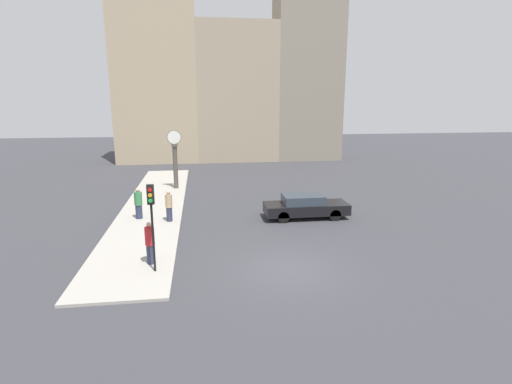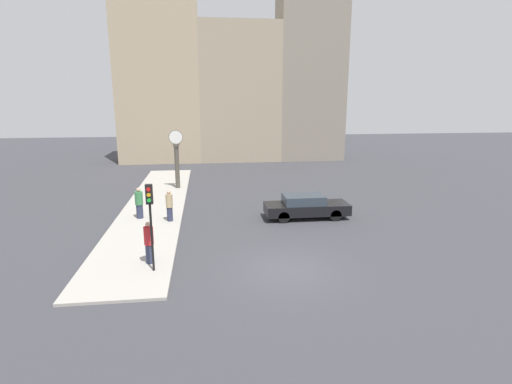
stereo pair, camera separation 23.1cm
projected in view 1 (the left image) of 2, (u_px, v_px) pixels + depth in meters
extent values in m
plane|color=#38383D|center=(288.00, 269.00, 16.14)|extent=(120.00, 120.00, 0.00)
cube|color=#A39E93|center=(154.00, 206.00, 25.46)|extent=(3.69, 25.13, 0.11)
cube|color=tan|center=(156.00, 81.00, 42.22)|extent=(8.53, 5.00, 17.02)
cube|color=gray|center=(237.00, 93.00, 43.64)|extent=(8.64, 5.00, 14.54)
cube|color=gray|center=(307.00, 74.00, 44.22)|extent=(7.09, 5.00, 18.70)
cube|color=black|center=(306.00, 208.00, 22.98)|extent=(4.80, 1.74, 0.59)
cube|color=#2D3842|center=(303.00, 199.00, 22.83)|extent=(2.30, 1.57, 0.50)
cylinder|color=black|center=(327.00, 208.00, 23.97)|extent=(0.65, 0.22, 0.65)
cylinder|color=black|center=(335.00, 215.00, 22.50)|extent=(0.65, 0.22, 0.65)
cylinder|color=black|center=(278.00, 210.00, 23.57)|extent=(0.65, 0.22, 0.65)
cylinder|color=black|center=(283.00, 217.00, 22.10)|extent=(0.65, 0.22, 0.65)
cylinder|color=black|center=(153.00, 238.00, 15.39)|extent=(0.09, 0.09, 2.72)
cube|color=black|center=(150.00, 194.00, 15.00)|extent=(0.26, 0.20, 0.76)
cylinder|color=red|center=(150.00, 190.00, 14.83)|extent=(0.15, 0.04, 0.15)
cylinder|color=orange|center=(150.00, 195.00, 14.88)|extent=(0.15, 0.04, 0.15)
cylinder|color=green|center=(150.00, 201.00, 14.93)|extent=(0.15, 0.04, 0.15)
cylinder|color=#4C473D|center=(175.00, 167.00, 29.91)|extent=(0.33, 0.33, 3.15)
cube|color=#4C473D|center=(174.00, 145.00, 29.53)|extent=(0.44, 0.44, 0.20)
cylinder|color=#4C473D|center=(174.00, 137.00, 29.39)|extent=(1.04, 0.04, 1.04)
cylinder|color=white|center=(174.00, 137.00, 29.39)|extent=(0.97, 0.06, 0.97)
cylinder|color=#2D334C|center=(139.00, 212.00, 22.50)|extent=(0.37, 0.37, 0.80)
cylinder|color=#387A47|center=(138.00, 198.00, 22.33)|extent=(0.44, 0.44, 0.74)
sphere|color=tan|center=(137.00, 190.00, 22.21)|extent=(0.22, 0.22, 0.22)
cylinder|color=#2D334C|center=(151.00, 254.00, 16.34)|extent=(0.33, 0.33, 0.81)
cylinder|color=red|center=(150.00, 236.00, 16.16)|extent=(0.39, 0.39, 0.75)
sphere|color=tan|center=(149.00, 225.00, 16.05)|extent=(0.21, 0.21, 0.21)
cylinder|color=#2D334C|center=(169.00, 214.00, 22.00)|extent=(0.32, 0.32, 0.79)
cylinder|color=tan|center=(169.00, 201.00, 21.83)|extent=(0.38, 0.38, 0.74)
sphere|color=tan|center=(168.00, 192.00, 21.72)|extent=(0.21, 0.21, 0.21)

